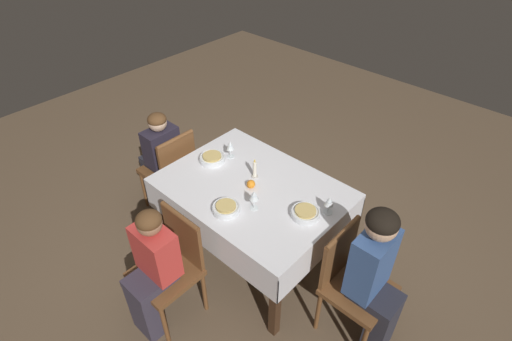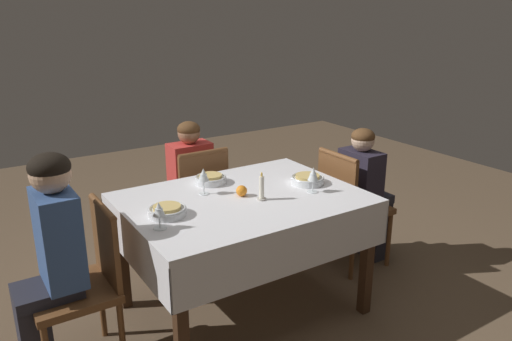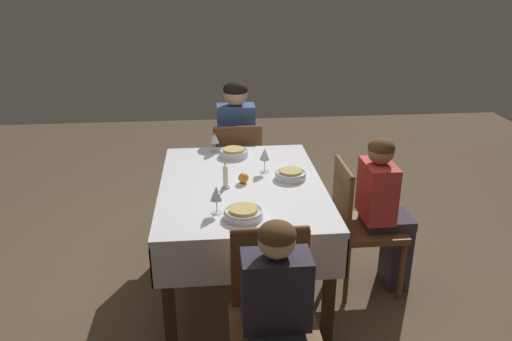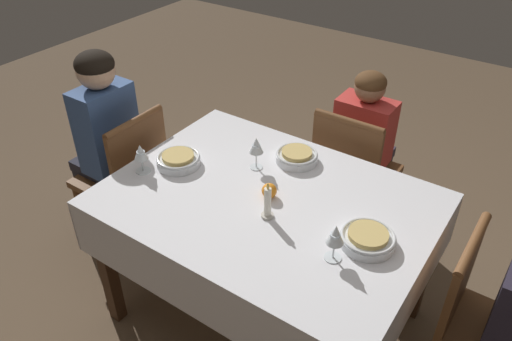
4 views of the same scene
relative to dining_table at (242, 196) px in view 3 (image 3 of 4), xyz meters
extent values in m
plane|color=brown|center=(0.00, 0.00, -0.66)|extent=(8.00, 8.00, 0.00)
cube|color=silver|center=(0.00, 0.00, 0.07)|extent=(1.36, 1.00, 0.04)
cube|color=silver|center=(0.00, 0.50, -0.06)|extent=(1.36, 0.01, 0.23)
cube|color=silver|center=(0.00, -0.50, -0.06)|extent=(1.36, 0.01, 0.23)
cube|color=silver|center=(0.67, 0.00, -0.06)|extent=(0.01, 1.00, 0.23)
cube|color=silver|center=(-0.67, 0.00, -0.06)|extent=(0.01, 1.00, 0.23)
cube|color=#3D2616|center=(0.61, 0.43, -0.30)|extent=(0.06, 0.06, 0.71)
cube|color=#3D2616|center=(-0.61, 0.43, -0.30)|extent=(0.06, 0.06, 0.71)
cube|color=#3D2616|center=(0.61, -0.43, -0.30)|extent=(0.06, 0.06, 0.71)
cube|color=#3D2616|center=(-0.61, -0.43, -0.30)|extent=(0.06, 0.06, 0.71)
cube|color=brown|center=(0.99, -0.02, -0.23)|extent=(0.41, 0.41, 0.04)
cube|color=brown|center=(0.80, -0.02, -0.01)|extent=(0.03, 0.38, 0.40)
cylinder|color=brown|center=(0.80, -0.02, 0.19)|extent=(0.04, 0.37, 0.04)
cylinder|color=brown|center=(1.17, -0.20, -0.45)|extent=(0.03, 0.03, 0.41)
cylinder|color=brown|center=(1.17, 0.15, -0.45)|extent=(0.03, 0.03, 0.41)
cylinder|color=brown|center=(0.81, -0.20, -0.45)|extent=(0.03, 0.03, 0.41)
cylinder|color=brown|center=(0.81, 0.15, -0.45)|extent=(0.03, 0.03, 0.41)
cube|color=brown|center=(-0.99, -0.08, -0.23)|extent=(0.41, 0.41, 0.04)
cube|color=brown|center=(-0.80, -0.08, -0.01)|extent=(0.03, 0.38, 0.40)
cylinder|color=brown|center=(-0.80, -0.08, 0.19)|extent=(0.04, 0.37, 0.04)
cube|color=brown|center=(-0.07, -0.81, -0.23)|extent=(0.41, 0.41, 0.04)
cube|color=brown|center=(-0.07, -0.62, -0.01)|extent=(0.38, 0.03, 0.40)
cylinder|color=brown|center=(-0.07, -0.62, 0.19)|extent=(0.37, 0.04, 0.04)
cylinder|color=brown|center=(-0.24, -0.99, -0.45)|extent=(0.03, 0.03, 0.41)
cylinder|color=brown|center=(0.11, -0.99, -0.45)|extent=(0.03, 0.03, 0.41)
cylinder|color=brown|center=(-0.24, -0.64, -0.45)|extent=(0.03, 0.03, 0.41)
cylinder|color=brown|center=(0.11, -0.64, -0.45)|extent=(0.03, 0.03, 0.41)
cube|color=#282833|center=(1.19, -0.02, -0.43)|extent=(0.14, 0.22, 0.45)
cube|color=#282833|center=(1.11, -0.02, -0.18)|extent=(0.31, 0.24, 0.06)
cube|color=#38568E|center=(1.02, -0.02, 0.09)|extent=(0.18, 0.30, 0.47)
sphere|color=#D6A884|center=(1.02, -0.02, 0.41)|extent=(0.19, 0.19, 0.19)
ellipsoid|color=black|center=(1.02, -0.02, 0.44)|extent=(0.19, 0.19, 0.13)
cube|color=#282833|center=(-1.11, -0.08, -0.18)|extent=(0.31, 0.24, 0.06)
cube|color=#282333|center=(-1.02, -0.08, 0.02)|extent=(0.18, 0.30, 0.34)
sphere|color=beige|center=(-1.02, -0.08, 0.27)|extent=(0.16, 0.16, 0.16)
ellipsoid|color=brown|center=(-1.02, -0.08, 0.30)|extent=(0.16, 0.16, 0.11)
cube|color=#383342|center=(-0.07, -1.01, -0.43)|extent=(0.22, 0.14, 0.45)
cube|color=#383342|center=(-0.07, -0.93, -0.18)|extent=(0.24, 0.31, 0.06)
cube|color=red|center=(-0.07, -0.84, 0.03)|extent=(0.30, 0.18, 0.36)
sphere|color=#9E7051|center=(-0.07, -0.84, 0.29)|extent=(0.16, 0.16, 0.16)
ellipsoid|color=brown|center=(-0.07, -0.84, 0.32)|extent=(0.16, 0.16, 0.11)
cylinder|color=silver|center=(0.48, 0.02, 0.11)|extent=(0.20, 0.20, 0.04)
torus|color=silver|center=(0.48, 0.02, 0.13)|extent=(0.20, 0.20, 0.01)
cylinder|color=tan|center=(0.48, 0.02, 0.14)|extent=(0.15, 0.15, 0.02)
cylinder|color=white|center=(0.58, 0.16, 0.09)|extent=(0.07, 0.07, 0.00)
cylinder|color=white|center=(0.58, 0.16, 0.13)|extent=(0.01, 0.01, 0.07)
cone|color=white|center=(0.58, 0.16, 0.20)|extent=(0.06, 0.06, 0.07)
cylinder|color=white|center=(0.58, 0.16, 0.18)|extent=(0.04, 0.04, 0.03)
cylinder|color=silver|center=(-0.46, 0.02, 0.11)|extent=(0.21, 0.21, 0.04)
torus|color=silver|center=(-0.46, 0.02, 0.13)|extent=(0.21, 0.21, 0.01)
cylinder|color=tan|center=(-0.46, 0.02, 0.14)|extent=(0.15, 0.15, 0.02)
cylinder|color=white|center=(-0.39, 0.16, 0.09)|extent=(0.06, 0.06, 0.00)
cylinder|color=white|center=(-0.39, 0.16, 0.13)|extent=(0.01, 0.01, 0.07)
cone|color=white|center=(-0.39, 0.16, 0.21)|extent=(0.07, 0.07, 0.08)
cylinder|color=white|center=(-0.39, 0.16, 0.19)|extent=(0.04, 0.04, 0.04)
cylinder|color=silver|center=(0.04, -0.31, 0.11)|extent=(0.20, 0.20, 0.04)
torus|color=silver|center=(0.04, -0.31, 0.13)|extent=(0.19, 0.19, 0.01)
cylinder|color=tan|center=(0.04, -0.31, 0.14)|extent=(0.14, 0.14, 0.02)
cylinder|color=white|center=(0.17, -0.16, 0.09)|extent=(0.06, 0.06, 0.00)
cylinder|color=white|center=(0.17, -0.16, 0.14)|extent=(0.01, 0.01, 0.08)
cone|color=white|center=(0.17, -0.16, 0.21)|extent=(0.06, 0.06, 0.07)
cylinder|color=white|center=(0.17, -0.16, 0.20)|extent=(0.04, 0.04, 0.03)
cylinder|color=beige|center=(-0.07, 0.10, 0.10)|extent=(0.05, 0.05, 0.01)
cylinder|color=white|center=(-0.07, 0.10, 0.17)|extent=(0.03, 0.03, 0.13)
ellipsoid|color=#F9C64C|center=(-0.07, 0.10, 0.24)|extent=(0.01, 0.01, 0.03)
sphere|color=orange|center=(0.00, -0.01, 0.12)|extent=(0.06, 0.06, 0.06)
camera|label=1|loc=(1.56, -1.66, 2.04)|focal=28.00mm
camera|label=2|loc=(1.40, 2.32, 1.13)|focal=35.00mm
camera|label=3|loc=(-2.82, 0.17, 1.32)|focal=35.00mm
camera|label=4|loc=(-0.90, 1.40, 1.40)|focal=35.00mm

